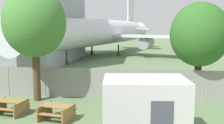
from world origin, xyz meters
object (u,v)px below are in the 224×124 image
Objects in this scene: airplane at (102,32)px; picnic_bench_near_cabin at (57,111)px; tree_behind_benches at (35,23)px; portable_cabin at (145,109)px; picnic_bench_open_grass at (10,105)px; tree_left_of_cabin at (200,35)px.

airplane is 28.99m from picnic_bench_near_cabin.
picnic_bench_near_cabin is at bearing -54.44° from tree_behind_benches.
portable_cabin is 7.55m from picnic_bench_open_grass.
airplane is at bearing 112.00° from tree_left_of_cabin.
airplane is 26.07m from tree_left_of_cabin.
picnic_bench_near_cabin is 9.74m from tree_left_of_cabin.
tree_behind_benches is at bearing 138.02° from portable_cabin.
airplane is 20.89× the size of picnic_bench_open_grass.
picnic_bench_open_grass is at bearing 15.04° from airplane.
picnic_bench_near_cabin is at bearing 153.12° from portable_cabin.
tree_behind_benches is (-6.68, 4.97, 3.57)m from portable_cabin.
tree_left_of_cabin is at bearing 7.46° from tree_behind_benches.
airplane is at bearing 89.23° from tree_behind_benches.
tree_left_of_cabin is 10.22m from tree_behind_benches.
tree_left_of_cabin is (7.78, 4.57, 3.67)m from picnic_bench_near_cabin.
airplane reaches higher than picnic_bench_near_cabin.
picnic_bench_near_cabin is (1.98, -28.74, -3.25)m from airplane.
picnic_bench_open_grass is (-2.78, 0.58, 0.00)m from picnic_bench_near_cabin.
picnic_bench_near_cabin is at bearing 20.61° from airplane.
tree_left_of_cabin is at bearing 20.70° from picnic_bench_open_grass.
picnic_bench_near_cabin is 0.30× the size of tree_left_of_cabin.
airplane reaches higher than tree_left_of_cabin.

